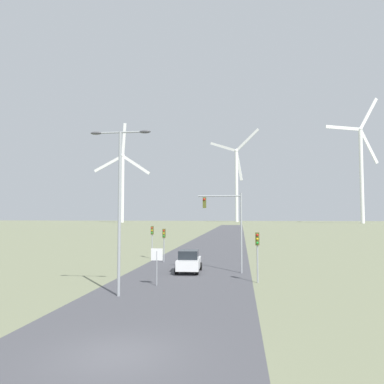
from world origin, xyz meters
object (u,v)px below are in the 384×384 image
traffic_light_mast_overhead (227,217)px  wind_turbine_left (237,178)px  traffic_light_post_mid_left (164,238)px  wind_turbine_center (361,165)px  stop_sign_near (157,260)px  car_approaching (189,261)px  traffic_light_post_near_left (152,235)px  wind_turbine_far_left (123,180)px  streetlamp (120,190)px  traffic_light_post_near_right (257,246)px

traffic_light_mast_overhead → wind_turbine_left: bearing=90.4°
traffic_light_post_mid_left → wind_turbine_center: 206.94m
stop_sign_near → wind_turbine_center: (75.36, 201.71, 31.79)m
car_approaching → wind_turbine_left: 236.76m
traffic_light_post_near_left → wind_turbine_left: wind_turbine_left is taller
wind_turbine_far_left → wind_turbine_center: wind_turbine_center is taller
streetlamp → traffic_light_post_near_right: 10.55m
traffic_light_post_near_right → car_approaching: (-5.44, 4.11, -1.66)m
stop_sign_near → wind_turbine_left: wind_turbine_left is taller
traffic_light_mast_overhead → traffic_light_post_mid_left: bearing=137.3°
traffic_light_mast_overhead → car_approaching: bearing=-177.7°
stop_sign_near → traffic_light_post_mid_left: size_ratio=0.74×
traffic_light_post_near_right → wind_turbine_center: size_ratio=0.05×
car_approaching → wind_turbine_far_left: bearing=109.5°
traffic_light_mast_overhead → traffic_light_post_near_right: bearing=-61.8°
traffic_light_post_near_right → wind_turbine_far_left: bearing=110.4°
car_approaching → wind_turbine_center: (74.04, 195.56, 32.62)m
streetlamp → stop_sign_near: (1.51, 3.40, -4.45)m
car_approaching → wind_turbine_far_left: 216.16m
wind_turbine_left → traffic_light_mast_overhead: bearing=-89.6°
stop_sign_near → traffic_light_post_mid_left: 12.53m
streetlamp → traffic_light_post_mid_left: bearing=92.0°
traffic_light_post_near_right → traffic_light_post_mid_left: 13.57m
stop_sign_near → car_approaching: bearing=77.9°
stop_sign_near → wind_turbine_left: size_ratio=0.04×
traffic_light_mast_overhead → wind_turbine_center: 209.89m
traffic_light_mast_overhead → wind_turbine_center: (70.87, 195.43, 28.97)m
traffic_light_post_mid_left → wind_turbine_left: 230.48m
wind_turbine_far_left → wind_turbine_center: (145.49, -6.74, 6.29)m
streetlamp → car_approaching: size_ratio=2.33×
traffic_light_post_near_right → car_approaching: size_ratio=0.83×
traffic_light_post_near_left → traffic_light_post_mid_left: size_ratio=1.05×
traffic_light_post_near_left → traffic_light_post_near_right: 17.08m
traffic_light_mast_overhead → wind_turbine_center: bearing=70.1°
traffic_light_post_near_right → wind_turbine_left: bearing=90.9°
traffic_light_post_near_right → wind_turbine_left: size_ratio=0.05×
streetlamp → traffic_light_post_mid_left: size_ratio=2.92×
car_approaching → wind_turbine_far_left: wind_turbine_far_left is taller
wind_turbine_center → streetlamp: bearing=-110.5°
wind_turbine_left → streetlamp: bearing=-91.0°
traffic_light_mast_overhead → wind_turbine_far_left: (-74.63, 202.17, 22.68)m
traffic_light_post_near_left → traffic_light_post_mid_left: 3.54m
traffic_light_post_near_right → wind_turbine_far_left: wind_turbine_far_left is taller
traffic_light_post_near_left → traffic_light_mast_overhead: 12.54m
wind_turbine_far_left → wind_turbine_left: bearing=24.0°
wind_turbine_left → car_approaching: bearing=-90.4°
wind_turbine_center → traffic_light_post_mid_left: bearing=-112.2°
streetlamp → stop_sign_near: bearing=66.0°
wind_turbine_left → wind_turbine_center: wind_turbine_center is taller
car_approaching → wind_turbine_center: bearing=69.3°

